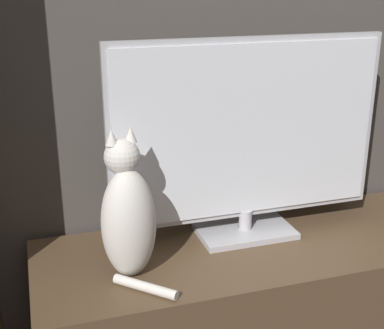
{
  "coord_description": "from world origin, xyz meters",
  "views": [
    {
      "loc": [
        -0.74,
        -0.51,
        1.27
      ],
      "look_at": [
        -0.29,
        0.94,
        0.73
      ],
      "focal_mm": 50.0,
      "sensor_mm": 36.0,
      "label": 1
    }
  ],
  "objects": [
    {
      "name": "tv_stand",
      "position": [
        0.0,
        0.93,
        0.22
      ],
      "size": [
        1.58,
        0.51,
        0.43
      ],
      "color": "brown",
      "rests_on": "ground_plane"
    },
    {
      "name": "cat",
      "position": [
        -0.5,
        0.87,
        0.62
      ],
      "size": [
        0.2,
        0.27,
        0.44
      ],
      "rotation": [
        0.0,
        0.0,
        0.2
      ],
      "color": "silver",
      "rests_on": "tv_stand"
    },
    {
      "name": "tv",
      "position": [
        -0.08,
        1.01,
        0.77
      ],
      "size": [
        0.92,
        0.19,
        0.66
      ],
      "color": "#B7B7BC",
      "rests_on": "tv_stand"
    }
  ]
}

